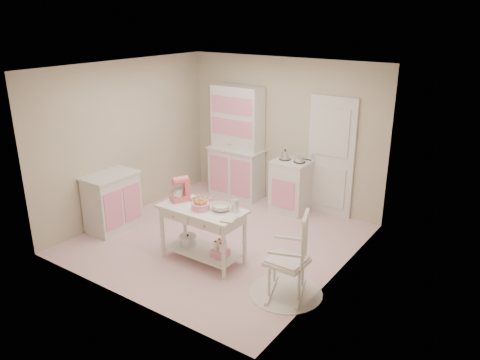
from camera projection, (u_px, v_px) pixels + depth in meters
The scene contains 14 objects.
room_shell at pixel (217, 135), 6.66m from camera, with size 3.84×3.84×2.62m.
door at pixel (331, 157), 7.81m from camera, with size 0.82×0.05×2.04m, color silver.
hutch at pixel (236, 143), 8.60m from camera, with size 1.06×0.50×2.08m, color silver.
stove at pixel (291, 186), 8.11m from camera, with size 0.62×0.57×0.92m, color silver.
base_cabinet at pixel (112, 202), 7.43m from camera, with size 0.54×0.84×0.92m, color silver.
lace_rug at pixel (286, 293), 5.83m from camera, with size 0.92×0.92×0.01m, color white.
rocking_chair at pixel (287, 254), 5.65m from camera, with size 0.48×0.72×1.10m, color silver.
work_table at pixel (203, 234), 6.49m from camera, with size 1.20×0.60×0.80m, color silver.
stand_mixer at pixel (179, 189), 6.53m from camera, with size 0.20×0.28×0.34m, color #DD5D6A.
cookie_tray at pixel (202, 201), 6.57m from camera, with size 0.34×0.24×0.02m, color silver.
bread_basket at pixel (201, 206), 6.29m from camera, with size 0.25×0.25×0.09m, color pink.
mixing_bowl at pixel (221, 207), 6.26m from camera, with size 0.26×0.26×0.08m, color silver.
metal_pitcher at pixel (235, 205), 6.21m from camera, with size 0.10×0.10×0.17m, color silver.
recipe_book at pixel (223, 218), 6.01m from camera, with size 0.17×0.23×0.02m, color silver.
Camera 1 is at (3.96, -5.13, 3.31)m, focal length 35.00 mm.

